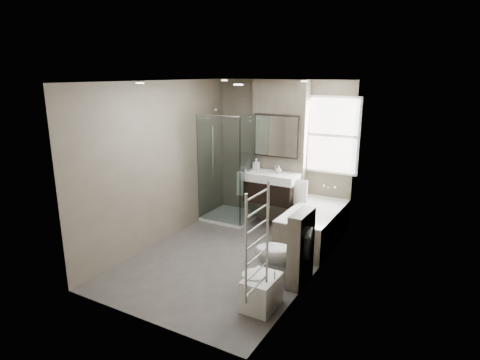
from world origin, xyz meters
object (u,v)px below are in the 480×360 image
Objects in this scene: vanity at (271,187)px; bathtub at (314,224)px; bidet at (261,291)px; toilet at (283,253)px.

bathtub is (0.92, -0.33, -0.43)m from vanity.
bidet is at bearing -67.39° from vanity.
vanity is at bearing 112.61° from bidet.
vanity is 2.00m from toilet.
vanity reaches higher than toilet.
bathtub is 2.12m from bidet.
vanity reaches higher than bathtub.
bidet is (0.09, -2.11, -0.11)m from bathtub.
bidet is (1.01, -2.44, -0.53)m from vanity.
bidet is at bearing -12.49° from toilet.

